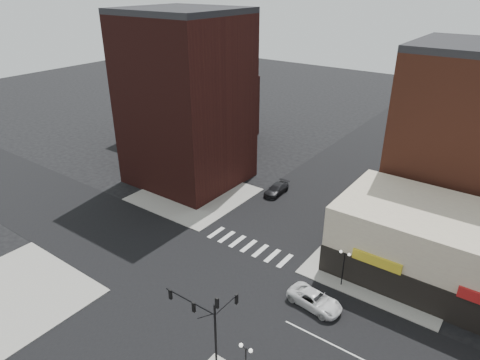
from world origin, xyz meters
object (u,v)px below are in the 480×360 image
Objects in this scene: traffic_signal at (209,317)px; street_lamp_ne at (344,260)px; street_lamp_se_a at (246,356)px; white_suv at (315,300)px; dark_sedan_north at (276,189)px.

street_lamp_ne is (4.76, 15.83, -1.67)m from traffic_signal.
street_lamp_se_a reaches higher than white_suv.
traffic_signal is at bearing -69.58° from dark_sedan_north.
white_suv is (-0.82, -4.49, -2.52)m from street_lamp_ne.
traffic_signal is 1.40× the size of white_suv.
white_suv is at bearing -50.76° from dark_sedan_north.
street_lamp_se_a is 0.75× the size of white_suv.
white_suv reaches higher than dark_sedan_north.
street_lamp_se_a reaches higher than dark_sedan_north.
traffic_signal is 32.46m from dark_sedan_north.
traffic_signal is 12.71m from white_suv.
dark_sedan_north is at bearing 47.89° from white_suv.
street_lamp_se_a and street_lamp_ne have the same top height.
traffic_signal is 1.87× the size of street_lamp_se_a.
white_suv is (3.94, 11.34, -4.19)m from traffic_signal.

